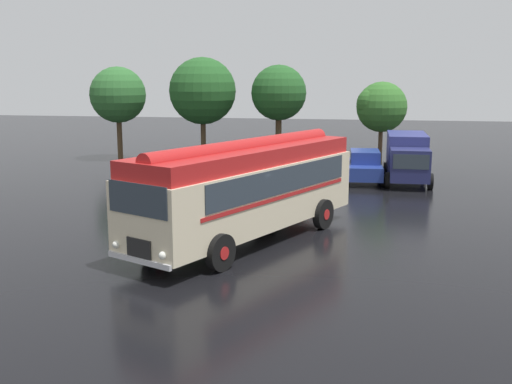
% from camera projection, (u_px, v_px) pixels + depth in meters
% --- Properties ---
extents(ground_plane, '(120.00, 120.00, 0.00)m').
position_uv_depth(ground_plane, '(239.00, 240.00, 20.50)').
color(ground_plane, black).
extents(vintage_bus, '(6.49, 10.17, 3.49)m').
position_uv_depth(vintage_bus, '(248.00, 186.00, 20.10)').
color(vintage_bus, beige).
rests_on(vintage_bus, ground).
extents(car_near_left, '(2.05, 4.25, 1.66)m').
position_uv_depth(car_near_left, '(261.00, 162.00, 33.16)').
color(car_near_left, '#144C28').
rests_on(car_near_left, ground).
extents(car_mid_left, '(2.07, 4.25, 1.66)m').
position_uv_depth(car_mid_left, '(305.00, 163.00, 32.93)').
color(car_mid_left, maroon).
rests_on(car_mid_left, ground).
extents(car_mid_right, '(2.11, 4.28, 1.66)m').
position_uv_depth(car_mid_right, '(365.00, 166.00, 31.73)').
color(car_mid_right, navy).
rests_on(car_mid_right, ground).
extents(box_van, '(2.32, 5.77, 2.50)m').
position_uv_depth(box_van, '(407.00, 156.00, 31.70)').
color(box_van, navy).
rests_on(box_van, ground).
extents(tree_far_left, '(3.70, 3.70, 6.18)m').
position_uv_depth(tree_far_left, '(118.00, 96.00, 39.70)').
color(tree_far_left, '#4C3823').
rests_on(tree_far_left, ground).
extents(tree_left_of_centre, '(4.35, 4.35, 6.77)m').
position_uv_depth(tree_left_of_centre, '(201.00, 91.00, 39.03)').
color(tree_left_of_centre, '#4C3823').
rests_on(tree_left_of_centre, ground).
extents(tree_centre, '(3.55, 3.55, 6.27)m').
position_uv_depth(tree_centre, '(277.00, 92.00, 38.28)').
color(tree_centre, '#4C3823').
rests_on(tree_centre, ground).
extents(tree_right_of_centre, '(3.19, 3.19, 5.21)m').
position_uv_depth(tree_right_of_centre, '(380.00, 106.00, 37.92)').
color(tree_right_of_centre, '#4C3823').
rests_on(tree_right_of_centre, ground).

